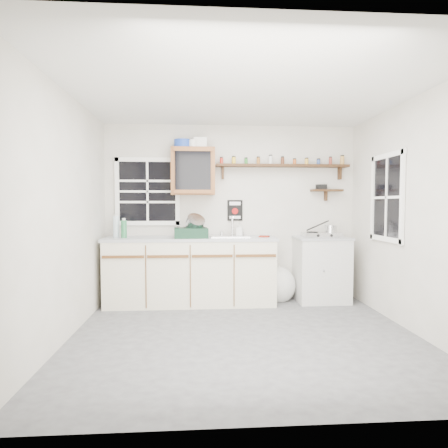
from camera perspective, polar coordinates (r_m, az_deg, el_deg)
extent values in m
cube|color=#48484A|center=(4.07, 3.16, -16.75)|extent=(3.60, 3.20, 0.02)
cube|color=silver|center=(4.00, 3.27, 19.60)|extent=(3.60, 3.20, 0.02)
cube|color=#B6B2A4|center=(4.04, -23.21, 1.11)|extent=(0.02, 3.20, 2.50)
cube|color=#B6B2A4|center=(4.44, 27.10, 1.17)|extent=(0.02, 3.20, 2.50)
cube|color=#B6B2A4|center=(5.44, 1.13, 1.77)|extent=(3.60, 0.02, 2.50)
cube|color=#B6B2A4|center=(2.25, 8.26, 0.01)|extent=(3.60, 0.02, 2.50)
cube|color=beige|center=(5.19, -5.07, -7.29)|extent=(2.27, 0.60, 0.88)
cube|color=#9B9FA3|center=(5.13, -5.10, -2.23)|extent=(2.31, 0.62, 0.04)
cube|color=brown|center=(4.94, -15.13, -4.86)|extent=(0.53, 0.02, 0.03)
cube|color=brown|center=(4.86, -8.53, -4.92)|extent=(0.53, 0.02, 0.03)
cube|color=brown|center=(4.84, -1.80, -4.91)|extent=(0.53, 0.02, 0.03)
cube|color=brown|center=(4.90, 4.88, -4.83)|extent=(0.53, 0.02, 0.03)
cube|color=beige|center=(5.49, 14.60, -6.81)|extent=(0.70, 0.55, 0.88)
cube|color=#9B9FA3|center=(5.43, 14.66, -2.07)|extent=(0.73, 0.57, 0.03)
cube|color=silver|center=(5.14, 0.87, -1.92)|extent=(0.52, 0.44, 0.03)
cylinder|color=silver|center=(5.30, 1.27, -0.32)|extent=(0.02, 0.02, 0.28)
cylinder|color=silver|center=(5.23, 1.33, 1.07)|extent=(0.02, 0.14, 0.02)
cube|color=brown|center=(5.28, -4.72, 7.98)|extent=(0.60, 0.30, 0.65)
cube|color=black|center=(5.12, -4.75, 8.13)|extent=(0.48, 0.02, 0.52)
cylinder|color=#18389F|center=(5.33, -6.31, 12.04)|extent=(0.24, 0.24, 0.11)
cube|color=silver|center=(5.32, -3.64, 12.22)|extent=(0.18, 0.15, 0.14)
cylinder|color=silver|center=(5.27, -4.73, 12.09)|extent=(0.12, 0.12, 0.10)
cube|color=#311F0D|center=(5.48, 8.90, 8.77)|extent=(1.91, 0.18, 0.04)
cube|color=#311F0D|center=(5.39, -0.19, 7.83)|extent=(0.03, 0.10, 0.18)
cube|color=#311F0D|center=(5.75, 17.21, 7.39)|extent=(0.03, 0.10, 0.18)
cylinder|color=red|center=(5.36, -0.38, 9.57)|extent=(0.05, 0.05, 0.08)
cylinder|color=black|center=(5.37, -0.38, 10.10)|extent=(0.04, 0.04, 0.02)
cylinder|color=gold|center=(5.37, 1.51, 9.62)|extent=(0.06, 0.06, 0.10)
cylinder|color=black|center=(5.38, 1.51, 10.20)|extent=(0.05, 0.05, 0.02)
cylinder|color=#267226|center=(5.39, 3.38, 9.50)|extent=(0.05, 0.05, 0.08)
cylinder|color=black|center=(5.40, 3.38, 9.99)|extent=(0.04, 0.04, 0.02)
cylinder|color=#99591E|center=(5.42, 5.25, 9.54)|extent=(0.05, 0.05, 0.09)
cylinder|color=black|center=(5.42, 5.25, 10.11)|extent=(0.04, 0.04, 0.02)
cylinder|color=silver|center=(5.45, 7.09, 9.62)|extent=(0.06, 0.06, 0.12)
cylinder|color=black|center=(5.46, 7.09, 10.32)|extent=(0.05, 0.05, 0.02)
cylinder|color=#4C2614|center=(5.48, 8.91, 9.46)|extent=(0.05, 0.05, 0.10)
cylinder|color=black|center=(5.49, 8.91, 10.05)|extent=(0.04, 0.04, 0.02)
cylinder|color=#B24C19|center=(5.52, 10.70, 9.26)|extent=(0.05, 0.05, 0.07)
cylinder|color=black|center=(5.53, 10.71, 9.71)|extent=(0.04, 0.04, 0.02)
cylinder|color=gold|center=(5.57, 12.47, 9.24)|extent=(0.05, 0.05, 0.08)
cylinder|color=black|center=(5.58, 12.47, 9.74)|extent=(0.05, 0.05, 0.02)
cylinder|color=#334C8C|center=(5.62, 14.20, 9.12)|extent=(0.05, 0.05, 0.07)
cylinder|color=black|center=(5.63, 14.21, 9.56)|extent=(0.05, 0.05, 0.02)
cylinder|color=maroon|center=(5.68, 15.91, 9.18)|extent=(0.04, 0.04, 0.10)
cylinder|color=black|center=(5.68, 15.91, 9.76)|extent=(0.04, 0.04, 0.02)
cylinder|color=#BF8C3F|center=(5.74, 17.57, 9.19)|extent=(0.06, 0.06, 0.12)
cylinder|color=black|center=(5.75, 17.58, 9.88)|extent=(0.05, 0.05, 0.02)
cube|color=#311F0D|center=(5.64, 15.38, 4.96)|extent=(0.45, 0.15, 0.03)
cube|color=#311F0D|center=(5.68, 15.23, 4.14)|extent=(0.03, 0.08, 0.14)
cube|color=black|center=(5.62, 14.61, 5.49)|extent=(0.14, 0.10, 0.07)
cube|color=black|center=(5.42, 1.68, 2.09)|extent=(0.22, 0.01, 0.30)
cube|color=white|center=(5.41, 1.69, 3.14)|extent=(0.16, 0.00, 0.05)
cylinder|color=#A50C0C|center=(5.41, 1.69, 1.98)|extent=(0.09, 0.01, 0.09)
cube|color=white|center=(5.41, 1.69, 1.03)|extent=(0.16, 0.00, 0.04)
cube|color=black|center=(5.44, -11.57, 4.87)|extent=(0.85, 0.02, 0.90)
cube|color=white|center=(5.44, -11.57, 4.87)|extent=(0.93, 0.03, 0.98)
cube|color=black|center=(4.91, 23.59, 3.73)|extent=(0.02, 0.70, 1.00)
cube|color=white|center=(4.91, 23.59, 3.73)|extent=(0.03, 0.78, 1.08)
cylinder|color=silver|center=(5.27, -16.10, -0.39)|extent=(0.08, 0.08, 0.29)
cylinder|color=silver|center=(5.26, -16.12, 1.35)|extent=(0.05, 0.05, 0.03)
cylinder|color=#25713F|center=(5.17, -15.01, -0.76)|extent=(0.08, 0.08, 0.23)
cylinder|color=silver|center=(5.16, -15.03, 0.71)|extent=(0.04, 0.04, 0.03)
cube|color=black|center=(5.02, -5.06, -1.35)|extent=(0.46, 0.36, 0.13)
cylinder|color=silver|center=(5.01, -4.44, 0.16)|extent=(0.34, 0.35, 0.27)
imported|color=white|center=(5.26, 2.41, -0.85)|extent=(0.11, 0.11, 0.19)
cube|color=maroon|center=(5.15, 6.15, -1.89)|extent=(0.16, 0.15, 0.02)
cube|color=silver|center=(5.41, 14.63, -1.59)|extent=(0.52, 0.28, 0.06)
cylinder|color=black|center=(5.36, 13.32, -1.22)|extent=(0.16, 0.16, 0.01)
cylinder|color=black|center=(5.45, 15.93, -1.19)|extent=(0.16, 0.16, 0.01)
cylinder|color=silver|center=(5.44, 15.94, -0.70)|extent=(0.16, 0.16, 0.10)
cylinder|color=black|center=(5.46, 14.06, -0.24)|extent=(0.28, 0.19, 0.16)
ellipsoid|color=silver|center=(5.45, 8.23, -9.19)|extent=(0.46, 0.42, 0.48)
cone|color=silver|center=(5.41, 8.46, -6.92)|extent=(0.13, 0.13, 0.13)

